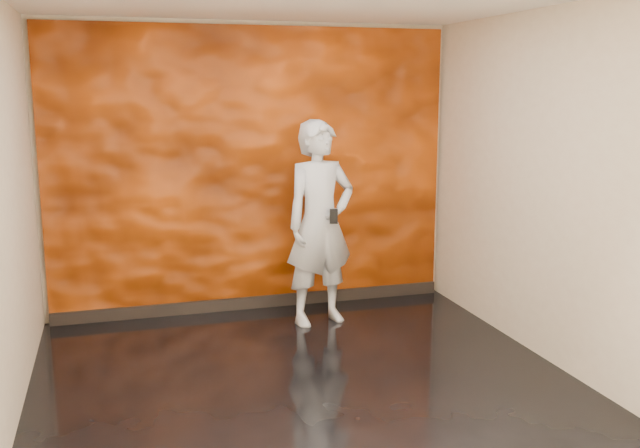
% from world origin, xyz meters
% --- Properties ---
extents(room, '(4.02, 4.02, 2.81)m').
position_xyz_m(room, '(0.00, 0.00, 1.40)').
color(room, black).
rests_on(room, ground).
extents(feature_wall, '(3.90, 0.06, 2.75)m').
position_xyz_m(feature_wall, '(0.00, 1.96, 1.38)').
color(feature_wall, '#D34D0A').
rests_on(feature_wall, ground).
extents(baseboard, '(3.90, 0.04, 0.12)m').
position_xyz_m(baseboard, '(0.00, 1.92, 0.06)').
color(baseboard, black).
rests_on(baseboard, ground).
extents(man, '(0.78, 0.60, 1.90)m').
position_xyz_m(man, '(0.50, 1.34, 0.95)').
color(man, '#9499A2').
rests_on(man, ground).
extents(phone, '(0.07, 0.03, 0.13)m').
position_xyz_m(phone, '(0.55, 1.06, 1.06)').
color(phone, black).
rests_on(phone, man).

